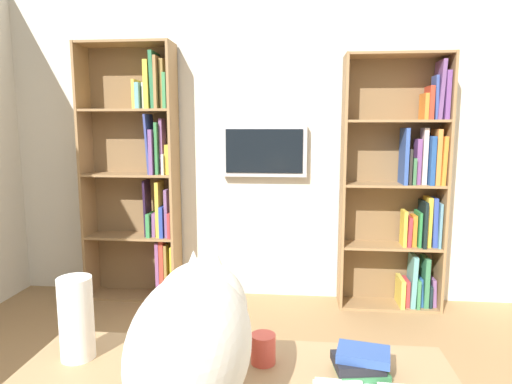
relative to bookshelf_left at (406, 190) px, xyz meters
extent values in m
cube|color=silver|center=(1.22, -0.17, 0.36)|extent=(4.52, 0.06, 2.70)
cube|color=#937047|center=(-0.29, 0.02, 0.05)|extent=(0.02, 0.28, 2.07)
cube|color=#937047|center=(0.51, 0.02, 0.05)|extent=(0.02, 0.28, 2.07)
cube|color=brown|center=(0.11, -0.11, 0.05)|extent=(0.83, 0.01, 2.07)
cube|color=#937047|center=(0.11, 0.02, -0.98)|extent=(0.78, 0.27, 0.02)
cube|color=#937047|center=(0.11, 0.02, -0.47)|extent=(0.78, 0.27, 0.02)
cube|color=#937047|center=(0.11, 0.02, 0.05)|extent=(0.78, 0.27, 0.02)
cube|color=#937047|center=(0.11, 0.02, 0.56)|extent=(0.78, 0.27, 0.02)
cube|color=#937047|center=(0.11, 0.02, 1.07)|extent=(0.78, 0.27, 0.02)
cube|color=#83568D|center=(-0.26, 0.01, -0.85)|extent=(0.04, 0.15, 0.23)
cube|color=#15262B|center=(-0.22, 0.03, -0.88)|extent=(0.02, 0.17, 0.19)
cube|color=#36784E|center=(-0.19, 0.01, -0.76)|extent=(0.04, 0.19, 0.41)
cube|color=#265492|center=(-0.15, 0.02, -0.85)|extent=(0.04, 0.16, 0.24)
cube|color=#387E4E|center=(-0.12, 0.03, -0.85)|extent=(0.03, 0.22, 0.24)
cube|color=#5B9E9D|center=(-0.08, 0.03, -0.75)|extent=(0.05, 0.20, 0.43)
cube|color=#BE3436|center=(-0.03, 0.02, -0.86)|extent=(0.04, 0.18, 0.22)
cube|color=gold|center=(0.01, 0.03, -0.85)|extent=(0.03, 0.24, 0.23)
cube|color=#5D92A6|center=(-0.26, 0.03, -0.27)|extent=(0.02, 0.18, 0.36)
cube|color=#31499F|center=(-0.23, 0.03, -0.25)|extent=(0.05, 0.14, 0.40)
cube|color=gold|center=(-0.18, 0.02, -0.25)|extent=(0.04, 0.17, 0.41)
cube|color=black|center=(-0.14, 0.03, -0.27)|extent=(0.03, 0.23, 0.38)
cube|color=#2D8643|center=(-0.11, 0.02, -0.31)|extent=(0.02, 0.20, 0.29)
cube|color=orange|center=(-0.07, 0.03, -0.33)|extent=(0.04, 0.12, 0.26)
cube|color=#AB2E36|center=(-0.03, 0.03, -0.34)|extent=(0.03, 0.16, 0.24)
cube|color=gold|center=(0.01, 0.03, -0.31)|extent=(0.03, 0.15, 0.29)
cube|color=orange|center=(-0.26, 0.03, 0.25)|extent=(0.04, 0.23, 0.38)
cube|color=orange|center=(-0.22, 0.02, 0.28)|extent=(0.04, 0.20, 0.44)
cube|color=navy|center=(-0.17, 0.04, 0.25)|extent=(0.04, 0.22, 0.39)
cube|color=beige|center=(-0.12, 0.02, 0.28)|extent=(0.04, 0.13, 0.45)
cube|color=#7B4584|center=(-0.08, 0.02, 0.24)|extent=(0.04, 0.14, 0.36)
cube|color=#3A6D45|center=(-0.04, 0.01, 0.16)|extent=(0.03, 0.21, 0.21)
cube|color=#292623|center=(0.00, 0.02, 0.20)|extent=(0.02, 0.23, 0.28)
cube|color=#31509D|center=(0.03, 0.03, 0.28)|extent=(0.03, 0.23, 0.45)
cube|color=#714189|center=(-0.25, 0.04, 0.75)|extent=(0.03, 0.19, 0.37)
cube|color=#6F4880|center=(-0.21, 0.02, 0.80)|extent=(0.05, 0.22, 0.46)
cube|color=#384C94|center=(-0.18, 0.04, 0.74)|extent=(0.03, 0.14, 0.34)
cube|color=#B23926|center=(-0.14, 0.01, 0.70)|extent=(0.04, 0.18, 0.26)
cube|color=orange|center=(-0.10, 0.02, 0.67)|extent=(0.03, 0.18, 0.20)
cube|color=#937047|center=(1.93, 0.02, 0.11)|extent=(0.02, 0.28, 2.19)
cube|color=#937047|center=(2.71, 0.02, 0.11)|extent=(0.02, 0.28, 2.19)
cube|color=brown|center=(2.32, -0.11, 0.11)|extent=(0.80, 0.01, 2.19)
cube|color=#937047|center=(2.32, 0.02, -0.98)|extent=(0.76, 0.27, 0.02)
cube|color=#937047|center=(2.32, 0.02, -0.44)|extent=(0.76, 0.27, 0.02)
cube|color=#937047|center=(2.32, 0.02, 0.11)|extent=(0.76, 0.27, 0.02)
cube|color=#937047|center=(2.32, 0.02, 0.65)|extent=(0.76, 0.27, 0.02)
cube|color=#937047|center=(2.32, 0.02, 1.20)|extent=(0.76, 0.27, 0.02)
cube|color=gold|center=(1.96, 0.04, -0.74)|extent=(0.02, 0.15, 0.46)
cube|color=#AF352C|center=(1.98, 0.02, -0.87)|extent=(0.02, 0.22, 0.20)
cube|color=olive|center=(2.01, 0.03, -0.73)|extent=(0.02, 0.15, 0.47)
cube|color=#BE3D2E|center=(2.05, 0.04, -0.71)|extent=(0.04, 0.13, 0.51)
cube|color=#854D7F|center=(2.08, 0.03, -0.72)|extent=(0.03, 0.15, 0.50)
cube|color=#AC3336|center=(1.96, 0.03, -0.32)|extent=(0.02, 0.23, 0.22)
cube|color=slate|center=(1.99, 0.03, -0.22)|extent=(0.03, 0.15, 0.41)
cube|color=#2A429F|center=(2.03, 0.04, -0.29)|extent=(0.03, 0.18, 0.27)
cube|color=gold|center=(2.07, 0.02, -0.19)|extent=(0.03, 0.18, 0.48)
cube|color=#805185|center=(2.11, 0.02, -0.32)|extent=(0.04, 0.15, 0.21)
cube|color=#358449|center=(2.15, 0.03, -0.32)|extent=(0.03, 0.18, 0.20)
cube|color=#22132D|center=(2.18, 0.02, -0.18)|extent=(0.03, 0.16, 0.49)
cube|color=gold|center=(1.97, 0.04, 0.24)|extent=(0.04, 0.13, 0.25)
cube|color=beige|center=(2.00, 0.01, 0.20)|extent=(0.02, 0.24, 0.17)
cube|color=#825186|center=(2.03, 0.01, 0.35)|extent=(0.03, 0.12, 0.47)
cube|color=#347942|center=(2.06, 0.02, 0.33)|extent=(0.03, 0.18, 0.43)
cube|color=#6E4A87|center=(2.10, 0.03, 0.31)|extent=(0.03, 0.22, 0.37)
cube|color=#37448B|center=(2.13, 0.03, 0.37)|extent=(0.04, 0.20, 0.50)
cube|color=#3C854C|center=(1.96, 0.03, 0.80)|extent=(0.03, 0.24, 0.29)
cube|color=olive|center=(2.00, 0.02, 0.86)|extent=(0.03, 0.17, 0.40)
cube|color=#9A7043|center=(2.04, 0.03, 0.87)|extent=(0.02, 0.23, 0.42)
cube|color=#2C7046|center=(2.07, 0.02, 0.89)|extent=(0.04, 0.22, 0.46)
cube|color=gold|center=(2.12, 0.04, 0.86)|extent=(0.04, 0.21, 0.39)
cube|color=silver|center=(2.15, 0.01, 0.77)|extent=(0.03, 0.18, 0.21)
cube|color=#609CA0|center=(2.19, 0.03, 0.77)|extent=(0.03, 0.22, 0.21)
cube|color=#E6C045|center=(2.23, 0.02, 0.78)|extent=(0.02, 0.22, 0.24)
cube|color=#B7B7BC|center=(1.17, -0.09, 0.31)|extent=(0.72, 0.06, 0.44)
cube|color=black|center=(1.17, -0.05, 0.31)|extent=(0.65, 0.01, 0.37)
ellipsoid|color=silver|center=(1.16, 2.59, -0.06)|extent=(0.32, 0.53, 0.37)
ellipsoid|color=silver|center=(1.16, 2.47, -0.02)|extent=(0.27, 0.29, 0.28)
sphere|color=silver|center=(1.16, 2.40, 0.06)|extent=(0.13, 0.13, 0.13)
cone|color=silver|center=(1.12, 2.40, 0.11)|extent=(0.06, 0.06, 0.07)
cone|color=silver|center=(1.19, 2.40, 0.11)|extent=(0.06, 0.06, 0.07)
cone|color=beige|center=(1.12, 2.41, 0.10)|extent=(0.03, 0.03, 0.05)
cone|color=beige|center=(1.19, 2.41, 0.10)|extent=(0.03, 0.03, 0.05)
cylinder|color=white|center=(1.60, 2.36, -0.11)|extent=(0.11, 0.11, 0.27)
cylinder|color=#D84C3F|center=(0.99, 2.33, -0.20)|extent=(0.08, 0.08, 0.10)
cube|color=#387A47|center=(0.68, 2.37, -0.24)|extent=(0.17, 0.14, 0.02)
cube|color=black|center=(0.69, 2.37, -0.21)|extent=(0.16, 0.14, 0.03)
cube|color=#2D4C93|center=(0.68, 2.37, -0.18)|extent=(0.18, 0.14, 0.03)
camera|label=1|loc=(0.89, 3.65, 0.51)|focal=30.76mm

